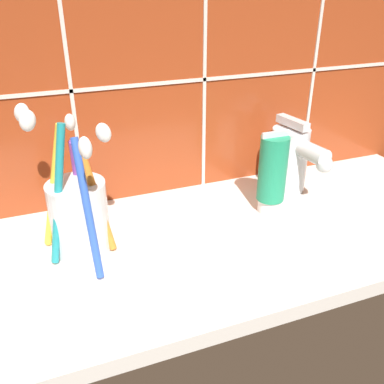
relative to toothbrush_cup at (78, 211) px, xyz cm
name	(u,v)px	position (x,y,z in cm)	size (l,w,h in cm)	color
sink_counter	(232,238)	(19.20, -3.17, -6.50)	(76.13, 30.76, 2.00)	silver
tile_wall_backsplash	(190,36)	(19.21, 12.45, 17.65)	(86.13, 1.72, 50.29)	#933819
toothbrush_cup	(78,211)	(0.00, 0.00, 0.00)	(10.41, 15.02, 19.09)	silver
toothpaste_tube	(272,174)	(26.74, 0.08, 0.49)	(4.15, 3.95, 12.20)	white
sink_faucet	(292,158)	(32.99, 4.73, 0.09)	(5.76, 11.43, 11.68)	silver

